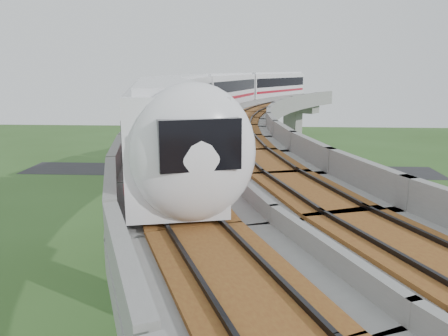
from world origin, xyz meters
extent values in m
plane|color=#2F5020|center=(0.00, 0.00, 0.00)|extent=(160.00, 160.00, 0.00)
cube|color=gray|center=(14.00, -2.00, 0.02)|extent=(18.00, 26.00, 0.04)
cube|color=#232326|center=(0.00, 30.00, 0.01)|extent=(60.00, 8.00, 0.03)
cube|color=#99968E|center=(9.12, 31.80, 4.20)|extent=(2.86, 2.93, 8.40)
cube|color=#99968E|center=(9.12, 31.80, 9.00)|extent=(7.21, 5.74, 1.20)
cube|color=#99968E|center=(0.91, 10.42, 4.20)|extent=(2.35, 2.51, 8.40)
cube|color=#99968E|center=(0.91, 10.42, 9.00)|extent=(7.31, 3.58, 1.20)
cube|color=#99968E|center=(0.91, -10.42, 4.20)|extent=(2.35, 2.51, 8.40)
cube|color=#99968E|center=(0.91, -10.42, 9.00)|extent=(7.31, 3.58, 1.20)
cube|color=gray|center=(6.19, 26.54, 10.00)|extent=(16.42, 20.91, 0.80)
cube|color=gray|center=(2.33, 28.44, 10.90)|extent=(8.66, 17.08, 1.00)
cube|color=gray|center=(10.04, 24.64, 10.90)|extent=(8.66, 17.08, 1.00)
cube|color=brown|center=(4.21, 27.51, 10.46)|extent=(10.68, 18.08, 0.12)
cube|color=black|center=(4.21, 27.51, 10.58)|extent=(9.69, 17.59, 0.12)
cube|color=brown|center=(8.16, 25.56, 10.46)|extent=(10.68, 18.08, 0.12)
cube|color=black|center=(8.16, 25.56, 10.58)|extent=(9.69, 17.59, 0.12)
cube|color=gray|center=(0.70, 9.13, 10.00)|extent=(11.77, 20.03, 0.80)
cube|color=gray|center=(-3.55, 9.78, 10.90)|extent=(3.22, 18.71, 1.00)
cube|color=gray|center=(4.95, 8.47, 10.90)|extent=(3.22, 18.71, 1.00)
cube|color=brown|center=(-1.48, 9.46, 10.46)|extent=(5.44, 19.05, 0.12)
cube|color=black|center=(-1.48, 9.46, 10.58)|extent=(4.35, 18.88, 0.12)
cube|color=brown|center=(2.87, 8.79, 10.46)|extent=(5.44, 19.05, 0.12)
cube|color=black|center=(2.87, 8.79, 10.58)|extent=(4.35, 18.88, 0.12)
cube|color=gray|center=(0.70, -9.13, 10.00)|extent=(11.77, 20.03, 0.80)
cube|color=gray|center=(-3.55, -9.78, 10.90)|extent=(3.22, 18.71, 1.00)
cube|color=gray|center=(4.95, -8.47, 10.90)|extent=(3.22, 18.71, 1.00)
cube|color=brown|center=(-1.48, -9.46, 10.46)|extent=(5.44, 19.05, 0.12)
cube|color=black|center=(-1.48, -9.46, 10.58)|extent=(4.35, 18.88, 0.12)
cube|color=brown|center=(2.87, -8.79, 10.46)|extent=(5.44, 19.05, 0.12)
cube|color=black|center=(2.87, -8.79, 10.58)|extent=(4.35, 18.88, 0.12)
cube|color=silver|center=(-0.59, -14.07, 12.24)|extent=(6.02, 15.22, 3.20)
cube|color=silver|center=(-0.59, -14.07, 13.94)|extent=(5.33, 14.37, 0.22)
cube|color=black|center=(-0.59, -14.07, 12.69)|extent=(5.95, 14.65, 1.15)
cube|color=#AC1121|center=(-0.59, -14.07, 11.49)|extent=(5.95, 14.65, 0.30)
cube|color=black|center=(-0.59, -14.07, 10.78)|extent=(4.74, 12.85, 0.28)
cube|color=silver|center=(-2.18, 1.41, 12.24)|extent=(3.04, 15.06, 3.20)
cube|color=silver|center=(-2.18, 1.41, 13.94)|extent=(2.48, 14.30, 0.22)
cube|color=black|center=(-2.18, 1.41, 12.69)|extent=(3.08, 14.46, 1.15)
cube|color=#AC1121|center=(-2.18, 1.41, 11.49)|extent=(3.08, 14.46, 0.30)
cube|color=black|center=(-2.18, 1.41, 10.78)|extent=(2.19, 12.79, 0.28)
cube|color=silver|center=(0.11, 16.80, 12.24)|extent=(6.65, 15.17, 3.20)
cube|color=silver|center=(0.11, 16.80, 13.94)|extent=(5.93, 14.30, 0.22)
cube|color=black|center=(0.11, 16.80, 12.69)|extent=(6.55, 14.61, 1.15)
cube|color=#AC1121|center=(0.11, 16.80, 11.49)|extent=(6.55, 14.61, 0.30)
cube|color=black|center=(0.11, 16.80, 10.78)|extent=(5.27, 12.79, 0.28)
cube|color=silver|center=(6.15, 31.13, 12.24)|extent=(9.85, 14.34, 3.20)
cube|color=silver|center=(6.15, 31.13, 13.94)|extent=(9.00, 13.42, 0.22)
cube|color=black|center=(6.15, 31.13, 12.69)|extent=(9.60, 13.85, 1.15)
cube|color=#AC1121|center=(6.15, 31.13, 11.49)|extent=(9.60, 13.85, 0.30)
cube|color=black|center=(6.15, 31.13, 10.78)|extent=(8.03, 11.99, 0.28)
ellipsoid|color=silver|center=(1.46, -21.03, 12.39)|extent=(3.75, 2.84, 3.64)
cylinder|color=#2D382D|center=(12.25, 19.29, 0.75)|extent=(0.08, 0.08, 1.50)
cube|color=#2D382D|center=(11.38, 16.98, 0.75)|extent=(1.69, 4.77, 1.40)
cylinder|color=#2D382D|center=(10.62, 14.63, 0.75)|extent=(0.08, 0.08, 1.50)
cube|color=#2D382D|center=(9.98, 12.24, 0.75)|extent=(1.23, 4.91, 1.40)
cylinder|color=#2D382D|center=(9.45, 9.83, 0.75)|extent=(0.08, 0.08, 1.50)
cube|color=#2D382D|center=(9.03, 7.39, 0.75)|extent=(0.75, 4.99, 1.40)
cylinder|color=#2D382D|center=(8.74, 4.94, 0.75)|extent=(0.08, 0.08, 1.50)
cube|color=#2D382D|center=(8.56, 2.47, 0.75)|extent=(0.27, 5.04, 1.40)
cylinder|color=#2D382D|center=(8.50, 0.00, 0.75)|extent=(0.08, 0.08, 1.50)
cube|color=#2D382D|center=(8.56, -2.47, 0.75)|extent=(0.27, 5.04, 1.40)
cylinder|color=#2D382D|center=(8.74, -4.94, 0.75)|extent=(0.08, 0.08, 1.50)
cube|color=#2D382D|center=(9.03, -7.39, 0.75)|extent=(0.75, 4.99, 1.40)
cylinder|color=#2D382D|center=(9.45, -9.83, 0.75)|extent=(0.08, 0.08, 1.50)
cylinder|color=#382314|center=(12.67, 24.08, 0.77)|extent=(0.18, 0.18, 1.55)
ellipsoid|color=#123912|center=(12.67, 24.08, 2.34)|extent=(2.63, 2.63, 2.23)
cylinder|color=#382314|center=(8.12, 14.29, 0.64)|extent=(0.18, 0.18, 1.27)
ellipsoid|color=#123912|center=(8.12, 14.29, 2.14)|extent=(2.88, 2.88, 2.45)
cylinder|color=#382314|center=(6.67, 2.27, 0.82)|extent=(0.18, 0.18, 1.63)
ellipsoid|color=#123912|center=(6.67, 2.27, 2.38)|extent=(2.51, 2.51, 2.13)
cylinder|color=#382314|center=(7.37, -4.40, 0.48)|extent=(0.18, 0.18, 0.95)
ellipsoid|color=#123912|center=(7.37, -4.40, 1.88)|extent=(3.09, 3.09, 2.63)
imported|color=black|center=(15.28, 2.72, 0.61)|extent=(4.09, 2.07, 1.14)
camera|label=1|loc=(2.89, -31.94, 14.52)|focal=35.00mm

